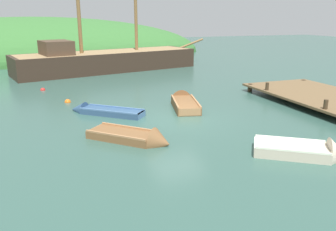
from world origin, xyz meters
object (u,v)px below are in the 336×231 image
Objects in this scene: sailing_ship at (107,64)px; rowboat_near_dock at (136,139)px; rowboat_center at (101,112)px; rowboat_far at (307,153)px; rowboat_outer_left at (184,103)px; buoy_red at (43,90)px; buoy_orange at (68,102)px.

rowboat_near_dock is (-2.08, -17.96, -0.51)m from sailing_ship.
sailing_ship is 18.08m from rowboat_near_dock.
rowboat_center is 9.65m from rowboat_far.
rowboat_center is at bearing 161.25° from rowboat_far.
rowboat_outer_left is 11.82× the size of buoy_red.
rowboat_center is at bearing -64.79° from buoy_orange.
buoy_red is at bearing 108.29° from buoy_orange.
rowboat_near_dock is at bearing -179.15° from rowboat_far.
rowboat_far reaches higher than rowboat_outer_left.
buoy_orange is (-1.40, 2.96, -0.08)m from rowboat_center.
rowboat_near_dock is 8.98× the size of buoy_orange.
sailing_ship is 5.00× the size of rowboat_outer_left.
rowboat_far is (1.40, -7.71, -0.02)m from rowboat_outer_left.
sailing_ship reaches higher than rowboat_far.
rowboat_near_dock is 6.18m from rowboat_far.
sailing_ship is at bearing 20.75° from rowboat_outer_left.
rowboat_near_dock is 7.55m from buoy_orange.
rowboat_far is at bearing -95.42° from sailing_ship.
rowboat_center is at bearing -114.85° from sailing_ship.
buoy_orange is 4.11m from buoy_red.
rowboat_outer_left is 4.39m from rowboat_center.
rowboat_outer_left is at bearing -96.61° from sailing_ship.
sailing_ship reaches higher than rowboat_center.
buoy_red is at bearing -142.10° from sailing_ship.
rowboat_near_dock is (-3.75, -4.30, -0.05)m from rowboat_outer_left.
rowboat_outer_left is at bearing 134.66° from rowboat_far.
rowboat_outer_left is at bearing -140.15° from rowboat_center.
rowboat_outer_left is 7.84m from rowboat_far.
sailing_ship is at bearing 127.68° from rowboat_near_dock.
rowboat_center is 10.01× the size of buoy_orange.
rowboat_far is 9.10× the size of buoy_orange.
buoy_red is (-2.68, 6.86, -0.08)m from rowboat_center.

